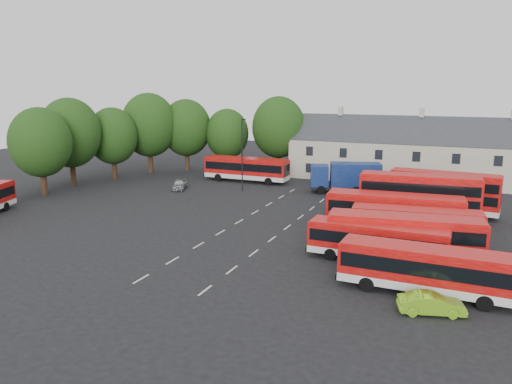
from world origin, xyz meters
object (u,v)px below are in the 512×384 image
bus_dd_south (419,195)px  silver_car (179,184)px  box_truck (346,176)px  bus_row_a (426,267)px  lamppost (242,153)px  lime_car (431,304)px

bus_dd_south → silver_car: bearing=167.9°
box_truck → bus_row_a: bearing=-86.1°
lamppost → bus_dd_south: bearing=-16.3°
silver_car → bus_row_a: bearing=-57.5°
lime_car → lamppost: lamppost is taller
lamppost → bus_row_a: bearing=-45.7°
bus_dd_south → box_truck: size_ratio=1.28×
silver_car → lamppost: lamppost is taller
lime_car → lamppost: bearing=25.7°
bus_dd_south → lime_car: bearing=-86.9°
silver_car → lime_car: silver_car is taller
bus_row_a → box_truck: size_ratio=1.22×
bus_dd_south → lamppost: size_ratio=1.26×
lime_car → silver_car: bearing=36.1°
bus_row_a → lamppost: (-23.94, 24.55, 2.98)m
bus_row_a → lamppost: 34.42m
bus_dd_south → box_truck: (-9.47, 10.30, -0.53)m
lime_car → lamppost: size_ratio=0.42×
box_truck → silver_car: 21.11m
box_truck → silver_car: box_truck is taller
bus_row_a → lamppost: size_ratio=1.20×
bus_dd_south → box_truck: 14.00m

